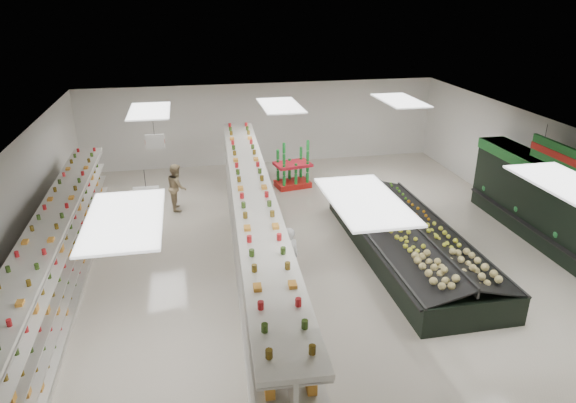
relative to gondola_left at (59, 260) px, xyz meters
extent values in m
plane|color=beige|center=(5.99, 0.76, -0.87)|extent=(16.00, 16.00, 0.00)
cube|color=white|center=(5.99, 0.76, 2.33)|extent=(14.00, 16.00, 0.02)
cube|color=white|center=(5.99, 8.76, 0.73)|extent=(14.00, 0.02, 3.20)
cube|color=white|center=(-1.01, 0.76, 0.73)|extent=(0.02, 16.00, 3.20)
cube|color=white|center=(12.99, 0.76, 0.73)|extent=(0.02, 16.00, 3.20)
cube|color=black|center=(12.54, -0.74, 0.23)|extent=(0.80, 8.00, 2.20)
cube|color=black|center=(12.29, -0.74, -0.32)|extent=(0.55, 7.80, 0.15)
cube|color=beige|center=(12.39, -0.74, 0.48)|extent=(0.45, 7.70, 0.03)
cube|color=beige|center=(12.39, -0.74, 0.78)|extent=(0.45, 7.70, 0.03)
cube|color=white|center=(2.19, -1.24, 1.88)|extent=(0.50, 0.06, 0.40)
cube|color=red|center=(2.19, -1.24, 1.88)|extent=(0.52, 0.02, 0.12)
cylinder|color=black|center=(2.19, -1.24, 2.18)|extent=(0.01, 0.01, 0.50)
cube|color=white|center=(2.19, 2.76, 1.88)|extent=(0.50, 0.06, 0.40)
cube|color=red|center=(2.19, 2.76, 1.88)|extent=(0.52, 0.02, 0.12)
cylinder|color=black|center=(2.19, 2.76, 2.18)|extent=(0.01, 0.01, 0.50)
cube|color=#1D6E27|center=(12.24, -0.74, 1.78)|extent=(0.10, 3.20, 0.60)
cube|color=red|center=(12.18, -0.74, 1.78)|extent=(0.03, 3.20, 0.18)
cylinder|color=black|center=(12.24, 0.46, 2.18)|extent=(0.01, 0.01, 0.50)
cube|color=silver|center=(0.00, 0.00, -0.82)|extent=(0.91, 10.99, 0.11)
cube|color=silver|center=(0.00, 0.00, 0.04)|extent=(0.15, 10.98, 1.83)
cube|color=silver|center=(0.00, 0.00, 0.99)|extent=(0.91, 10.99, 0.07)
cube|color=beige|center=(-0.21, 0.00, -0.71)|extent=(0.49, 10.89, 0.03)
cube|color=beige|center=(-0.21, 0.00, -0.31)|extent=(0.49, 10.89, 0.03)
cube|color=beige|center=(-0.21, 0.00, 0.09)|extent=(0.49, 10.89, 0.03)
cube|color=beige|center=(-0.21, 0.00, 0.49)|extent=(0.49, 10.89, 0.03)
cube|color=beige|center=(-0.21, 0.00, 0.89)|extent=(0.49, 10.89, 0.03)
cube|color=beige|center=(0.21, 0.00, -0.71)|extent=(0.49, 10.89, 0.03)
cube|color=beige|center=(0.21, 0.00, -0.31)|extent=(0.49, 10.89, 0.03)
cube|color=beige|center=(0.21, 0.00, 0.09)|extent=(0.49, 10.89, 0.03)
cube|color=beige|center=(0.21, 0.00, 0.49)|extent=(0.49, 10.89, 0.03)
cube|color=beige|center=(0.21, 0.00, 0.89)|extent=(0.49, 10.89, 0.03)
cube|color=silver|center=(4.46, 0.12, -0.81)|extent=(1.60, 12.82, 0.13)
cube|color=silver|center=(4.46, 0.12, 0.19)|extent=(0.71, 12.77, 2.13)
cube|color=silver|center=(4.46, 0.12, 1.30)|extent=(1.60, 12.82, 0.09)
cube|color=beige|center=(4.21, 0.14, -0.68)|extent=(1.11, 12.69, 0.03)
cube|color=beige|center=(4.21, 0.14, -0.22)|extent=(1.11, 12.69, 0.03)
cube|color=beige|center=(4.21, 0.14, 0.25)|extent=(1.11, 12.69, 0.03)
cube|color=beige|center=(4.21, 0.14, 0.72)|extent=(1.11, 12.69, 0.03)
cube|color=beige|center=(4.21, 0.14, 1.18)|extent=(1.11, 12.69, 0.03)
cube|color=beige|center=(4.70, 0.11, -0.68)|extent=(1.11, 12.69, 0.03)
cube|color=beige|center=(4.70, 0.11, -0.22)|extent=(1.11, 12.69, 0.03)
cube|color=beige|center=(4.70, 0.11, 0.25)|extent=(1.11, 12.69, 0.03)
cube|color=beige|center=(4.70, 0.11, 0.72)|extent=(1.11, 12.69, 0.03)
cube|color=beige|center=(4.70, 0.11, 1.18)|extent=(1.11, 12.69, 0.03)
cube|color=black|center=(8.55, 0.21, -0.53)|extent=(2.35, 6.84, 0.68)
cube|color=#262626|center=(7.41, 0.21, -0.17)|extent=(0.07, 6.84, 0.06)
cube|color=#262626|center=(9.68, 0.21, -0.17)|extent=(0.07, 6.84, 0.06)
cube|color=black|center=(7.94, 0.21, -0.07)|extent=(1.27, 6.74, 0.35)
cube|color=black|center=(9.15, 0.21, -0.07)|extent=(1.27, 6.74, 0.35)
cube|color=#262626|center=(8.55, 0.21, 0.02)|extent=(0.06, 6.74, 0.24)
cube|color=red|center=(6.61, 5.81, -0.78)|extent=(1.31, 1.00, 0.20)
cube|color=red|center=(6.61, 5.81, -0.04)|extent=(1.37, 1.05, 0.10)
imported|color=white|center=(5.14, -0.71, -0.11)|extent=(0.62, 0.47, 1.54)
imported|color=tan|center=(2.60, 4.56, -0.12)|extent=(0.52, 0.77, 1.50)
camera|label=1|loc=(3.09, -11.00, 5.65)|focal=32.00mm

